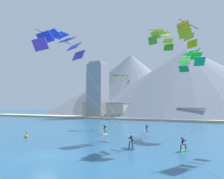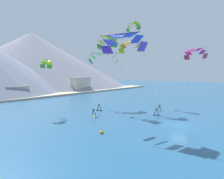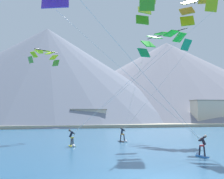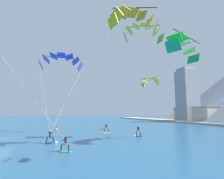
% 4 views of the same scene
% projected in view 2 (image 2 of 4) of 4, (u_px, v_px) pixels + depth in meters
% --- Properties ---
extents(ground_plane, '(400.00, 400.00, 0.00)m').
position_uv_depth(ground_plane, '(179.00, 125.00, 37.58)').
color(ground_plane, '#23567F').
extents(kitesurfer_near_lead, '(0.67, 1.77, 1.82)m').
position_uv_depth(kitesurfer_near_lead, '(94.00, 114.00, 44.93)').
color(kitesurfer_near_lead, yellow).
rests_on(kitesurfer_near_lead, ground).
extents(kitesurfer_near_trail, '(0.68, 1.76, 1.76)m').
position_uv_depth(kitesurfer_near_trail, '(156.00, 112.00, 46.83)').
color(kitesurfer_near_trail, '#337FDB').
rests_on(kitesurfer_near_trail, ground).
extents(kitesurfer_mid_center, '(1.24, 1.70, 1.63)m').
position_uv_depth(kitesurfer_mid_center, '(160.00, 109.00, 51.93)').
color(kitesurfer_mid_center, '#33B266').
rests_on(kitesurfer_mid_center, ground).
extents(kitesurfer_far_left, '(0.85, 1.78, 1.85)m').
position_uv_depth(kitesurfer_far_left, '(100.00, 108.00, 52.31)').
color(kitesurfer_far_left, black).
rests_on(kitesurfer_far_left, ground).
extents(parafoil_kite_near_lead, '(15.28, 6.72, 15.73)m').
position_uv_depth(parafoil_kite_near_lead, '(130.00, 46.00, 55.07)').
color(parafoil_kite_near_lead, '#A7C215').
extents(parafoil_kite_near_trail, '(13.07, 8.69, 14.40)m').
position_uv_depth(parafoil_kite_near_trail, '(123.00, 41.00, 36.76)').
color(parafoil_kite_near_trail, '#6638B9').
extents(parafoil_kite_mid_center, '(12.09, 8.49, 14.09)m').
position_uv_depth(parafoil_kite_mid_center, '(195.00, 53.00, 56.08)').
color(parafoil_kite_mid_center, '#B03A4A').
extents(parafoil_kite_far_left, '(9.66, 8.05, 13.17)m').
position_uv_depth(parafoil_kite_far_left, '(104.00, 57.00, 59.35)').
color(parafoil_kite_far_left, '#109D5B').
extents(parafoil_kite_distant_high_outer, '(2.94, 5.42, 2.59)m').
position_uv_depth(parafoil_kite_distant_high_outer, '(133.00, 26.00, 66.49)').
color(parafoil_kite_distant_high_outer, '#409132').
extents(parafoil_kite_distant_low_drift, '(3.33, 6.38, 2.98)m').
position_uv_depth(parafoil_kite_distant_low_drift, '(107.00, 41.00, 53.48)').
color(parafoil_kite_distant_low_drift, green).
extents(parafoil_kite_distant_mid_solo, '(4.36, 3.35, 2.03)m').
position_uv_depth(parafoil_kite_distant_mid_solo, '(47.00, 63.00, 48.67)').
color(parafoil_kite_distant_mid_solo, '#4D9F35').
extents(race_marker_buoy, '(0.56, 0.56, 1.02)m').
position_uv_depth(race_marker_buoy, '(102.00, 132.00, 32.49)').
color(race_marker_buoy, orange).
rests_on(race_marker_buoy, ground).
extents(shoreline_strip, '(180.00, 10.00, 0.70)m').
position_uv_depth(shoreline_strip, '(2.00, 100.00, 70.44)').
color(shoreline_strip, '#BCAD8E').
rests_on(shoreline_strip, ground).
extents(shore_building_harbour_front, '(10.19, 4.36, 6.87)m').
position_uv_depth(shore_building_harbour_front, '(81.00, 85.00, 104.65)').
color(shore_building_harbour_front, beige).
rests_on(shore_building_harbour_front, ground).
extents(shore_building_quay_east, '(8.92, 7.08, 4.33)m').
position_uv_depth(shore_building_quay_east, '(13.00, 92.00, 77.82)').
color(shore_building_quay_east, beige).
rests_on(shore_building_quay_east, ground).
extents(mountain_peak_east_shoulder, '(126.83, 126.83, 35.82)m').
position_uv_depth(mountain_peak_east_shoulder, '(32.00, 60.00, 146.09)').
color(mountain_peak_east_shoulder, gray).
rests_on(mountain_peak_east_shoulder, ground).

